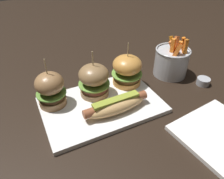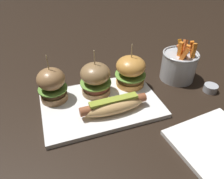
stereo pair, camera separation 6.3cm
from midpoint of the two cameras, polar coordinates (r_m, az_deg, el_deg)
The scene contains 9 objects.
ground_plane at distance 0.65m, azimuth -5.55°, elevation -4.74°, with size 3.00×3.00×0.00m, color black.
platter_main at distance 0.65m, azimuth -5.59°, elevation -4.27°, with size 0.35×0.23×0.01m, color white.
hot_dog at distance 0.60m, azimuth -1.91°, elevation -4.30°, with size 0.20×0.06×0.05m.
slider_left at distance 0.64m, azimuth -18.98°, elevation 0.01°, with size 0.09×0.09×0.15m.
slider_center at distance 0.65m, azimuth -7.67°, elevation 2.49°, with size 0.10×0.10×0.15m.
slider_right at distance 0.70m, azimuth 1.51°, elevation 5.24°, with size 0.10×0.10×0.15m.
fries_bucket at distance 0.79m, azimuth 13.58°, elevation 7.35°, with size 0.12×0.12×0.15m.
sauce_ramekin at distance 0.79m, azimuth 21.33°, elevation 2.01°, with size 0.04×0.04×0.02m.
side_plate at distance 0.61m, azimuth 25.35°, elevation -11.61°, with size 0.21×0.21×0.01m, color white.
Camera 1 is at (-0.19, -0.45, 0.43)m, focal length 33.92 mm.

